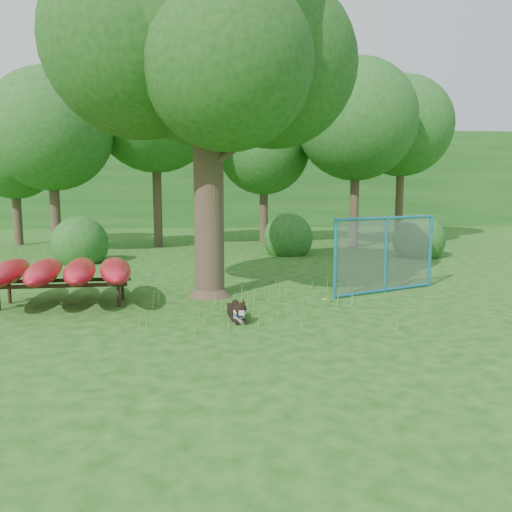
{
  "coord_description": "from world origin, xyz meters",
  "views": [
    {
      "loc": [
        -0.62,
        -8.92,
        2.36
      ],
      "look_at": [
        0.2,
        1.2,
        1.0
      ],
      "focal_mm": 35.0,
      "sensor_mm": 36.0,
      "label": 1
    }
  ],
  "objects": [
    {
      "name": "shrub_right",
      "position": [
        6.5,
        8.0,
        0.0
      ],
      "size": [
        1.8,
        1.8,
        1.8
      ],
      "primitive_type": "sphere",
      "color": "#1B531B",
      "rests_on": "ground"
    },
    {
      "name": "bg_tree_b",
      "position": [
        -3.0,
        12.0,
        5.61
      ],
      "size": [
        5.2,
        5.2,
        8.22
      ],
      "color": "#3C2E21",
      "rests_on": "ground"
    },
    {
      "name": "bg_tree_f",
      "position": [
        -9.0,
        13.0,
        3.73
      ],
      "size": [
        3.6,
        3.6,
        5.55
      ],
      "color": "#3C2E21",
      "rests_on": "ground"
    },
    {
      "name": "bg_tree_c",
      "position": [
        1.5,
        13.0,
        4.11
      ],
      "size": [
        4.0,
        4.0,
        6.12
      ],
      "color": "#3C2E21",
      "rests_on": "ground"
    },
    {
      "name": "ground",
      "position": [
        0.0,
        0.0,
        0.0
      ],
      "size": [
        80.0,
        80.0,
        0.0
      ],
      "primitive_type": "plane",
      "color": "#174A0E",
      "rests_on": "ground"
    },
    {
      "name": "bg_tree_d",
      "position": [
        5.0,
        11.0,
        5.08
      ],
      "size": [
        4.8,
        4.8,
        7.5
      ],
      "color": "#3C2E21",
      "rests_on": "ground"
    },
    {
      "name": "kayak_rack",
      "position": [
        -3.76,
        1.39,
        0.7
      ],
      "size": [
        3.19,
        2.82,
        0.92
      ],
      "rotation": [
        0.0,
        0.0,
        0.05
      ],
      "color": "black",
      "rests_on": "ground"
    },
    {
      "name": "bg_tree_a",
      "position": [
        -6.5,
        10.0,
        4.48
      ],
      "size": [
        4.4,
        4.4,
        6.7
      ],
      "color": "#3C2E21",
      "rests_on": "ground"
    },
    {
      "name": "husky_dog",
      "position": [
        -0.24,
        -0.08,
        0.16
      ],
      "size": [
        0.34,
        1.01,
        0.45
      ],
      "rotation": [
        0.0,
        0.0,
        0.14
      ],
      "color": "black",
      "rests_on": "ground"
    },
    {
      "name": "bg_tree_e",
      "position": [
        8.0,
        14.0,
        5.23
      ],
      "size": [
        4.6,
        4.6,
        7.55
      ],
      "color": "#3C2E21",
      "rests_on": "ground"
    },
    {
      "name": "shrub_left",
      "position": [
        -5.0,
        7.5,
        0.0
      ],
      "size": [
        1.8,
        1.8,
        1.8
      ],
      "primitive_type": "sphere",
      "color": "#1B531B",
      "rests_on": "ground"
    },
    {
      "name": "oak_tree",
      "position": [
        -0.81,
        2.07,
        5.44
      ],
      "size": [
        6.61,
        5.8,
        8.15
      ],
      "rotation": [
        0.0,
        0.0,
        -0.09
      ],
      "color": "#3C2E21",
      "rests_on": "ground"
    },
    {
      "name": "wildflower_clump",
      "position": [
        1.52,
        0.68,
        0.16
      ],
      "size": [
        0.1,
        0.08,
        0.2
      ],
      "rotation": [
        0.0,
        0.0,
        0.21
      ],
      "color": "#528A2D",
      "rests_on": "ground"
    },
    {
      "name": "wooded_hillside",
      "position": [
        0.0,
        28.0,
        3.0
      ],
      "size": [
        80.0,
        12.0,
        6.0
      ],
      "primitive_type": "cube",
      "color": "#1B531B",
      "rests_on": "ground"
    },
    {
      "name": "wooden_post",
      "position": [
        -0.69,
        2.57,
        0.65
      ],
      "size": [
        0.34,
        0.13,
        1.22
      ],
      "rotation": [
        0.0,
        0.0,
        -0.2
      ],
      "color": "#6E6152",
      "rests_on": "ground"
    },
    {
      "name": "shrub_mid",
      "position": [
        2.0,
        9.0,
        0.0
      ],
      "size": [
        1.8,
        1.8,
        1.8
      ],
      "primitive_type": "sphere",
      "color": "#1B531B",
      "rests_on": "ground"
    },
    {
      "name": "fence_section",
      "position": [
        3.26,
        2.12,
        0.88
      ],
      "size": [
        2.75,
        1.33,
        2.92
      ],
      "rotation": [
        0.0,
        0.0,
        0.43
      ],
      "color": "teal",
      "rests_on": "ground"
    }
  ]
}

